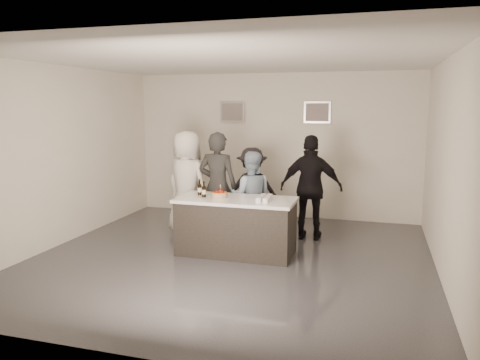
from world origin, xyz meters
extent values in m
plane|color=#3D3D42|center=(0.00, 0.00, 0.00)|extent=(6.00, 6.00, 0.00)
plane|color=white|center=(0.00, 0.00, 3.00)|extent=(6.00, 6.00, 0.00)
cube|color=silver|center=(0.00, 3.00, 1.50)|extent=(6.00, 0.04, 3.00)
cube|color=silver|center=(0.00, -3.00, 1.50)|extent=(6.00, 0.04, 3.00)
cube|color=silver|center=(-3.00, 0.00, 1.50)|extent=(0.04, 6.00, 3.00)
cube|color=silver|center=(3.00, 0.00, 1.50)|extent=(0.04, 6.00, 3.00)
cube|color=#B2B2B7|center=(-0.90, 2.97, 2.20)|extent=(0.54, 0.04, 0.44)
cube|color=#B2B2B7|center=(0.90, 2.97, 2.20)|extent=(0.54, 0.04, 0.44)
cube|color=white|center=(0.01, 0.24, 0.45)|extent=(1.86, 0.86, 0.90)
cylinder|color=orange|center=(-0.26, 0.23, 0.94)|extent=(0.24, 0.24, 0.07)
cylinder|color=black|center=(-0.64, 0.34, 1.03)|extent=(0.07, 0.07, 0.26)
cylinder|color=black|center=(-0.50, 0.19, 1.03)|extent=(0.07, 0.07, 0.26)
cube|color=orange|center=(0.48, 0.17, 0.94)|extent=(0.19, 0.40, 0.08)
cube|color=pink|center=(-0.23, -0.10, 0.90)|extent=(0.24, 0.08, 0.01)
imported|color=#252525|center=(-0.54, 0.95, 0.95)|extent=(0.69, 0.46, 1.89)
imported|color=#9BB4CB|center=(0.02, 1.09, 0.78)|extent=(0.86, 0.73, 1.56)
imported|color=white|center=(-1.19, 1.13, 0.94)|extent=(1.08, 0.91, 1.89)
imported|color=black|center=(1.02, 1.42, 0.92)|extent=(1.09, 0.48, 1.84)
imported|color=black|center=(-0.16, 1.84, 0.78)|extent=(1.15, 0.91, 1.55)
camera|label=1|loc=(2.11, -6.62, 2.34)|focal=35.00mm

